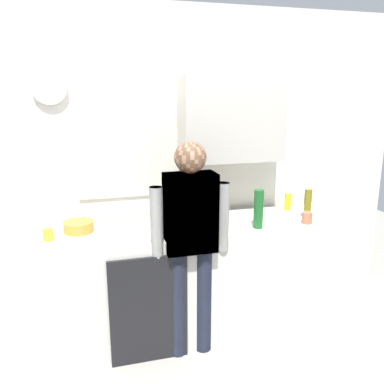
% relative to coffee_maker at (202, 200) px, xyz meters
% --- Properties ---
extents(ground_plane, '(8.00, 8.00, 0.00)m').
position_rel_coffee_maker_xyz_m(ground_plane, '(-0.23, -0.48, -1.05)').
color(ground_plane, '#9E998E').
extents(kitchen_counter, '(2.69, 0.64, 0.90)m').
position_rel_coffee_maker_xyz_m(kitchen_counter, '(-0.23, -0.18, -0.60)').
color(kitchen_counter, beige).
rests_on(kitchen_counter, ground_plane).
extents(dishwasher_panel, '(0.56, 0.02, 0.81)m').
position_rel_coffee_maker_xyz_m(dishwasher_panel, '(-0.54, -0.51, -0.64)').
color(dishwasher_panel, black).
rests_on(dishwasher_panel, ground_plane).
extents(back_wall_assembly, '(4.29, 0.42, 2.60)m').
position_rel_coffee_maker_xyz_m(back_wall_assembly, '(-0.17, 0.22, 0.31)').
color(back_wall_assembly, silver).
rests_on(back_wall_assembly, ground_plane).
extents(coffee_maker, '(0.20, 0.20, 0.33)m').
position_rel_coffee_maker_xyz_m(coffee_maker, '(0.00, 0.00, 0.00)').
color(coffee_maker, black).
rests_on(coffee_maker, kitchen_counter).
extents(bottle_green_wine, '(0.07, 0.07, 0.30)m').
position_rel_coffee_maker_xyz_m(bottle_green_wine, '(0.34, -0.38, 0.00)').
color(bottle_green_wine, '#195923').
rests_on(bottle_green_wine, kitchen_counter).
extents(bottle_red_vinegar, '(0.06, 0.06, 0.22)m').
position_rel_coffee_maker_xyz_m(bottle_red_vinegar, '(-0.37, -0.39, -0.04)').
color(bottle_red_vinegar, maroon).
rests_on(bottle_red_vinegar, kitchen_counter).
extents(bottle_olive_oil, '(0.06, 0.06, 0.25)m').
position_rel_coffee_maker_xyz_m(bottle_olive_oil, '(0.82, -0.27, -0.02)').
color(bottle_olive_oil, olive).
rests_on(bottle_olive_oil, kitchen_counter).
extents(bottle_amber_beer, '(0.06, 0.06, 0.23)m').
position_rel_coffee_maker_xyz_m(bottle_amber_beer, '(-0.10, -0.25, -0.03)').
color(bottle_amber_beer, brown).
rests_on(bottle_amber_beer, kitchen_counter).
extents(cup_white_mug, '(0.08, 0.08, 0.09)m').
position_rel_coffee_maker_xyz_m(cup_white_mug, '(-0.70, -0.20, -0.10)').
color(cup_white_mug, white).
rests_on(cup_white_mug, kitchen_counter).
extents(cup_terracotta_mug, '(0.08, 0.08, 0.09)m').
position_rel_coffee_maker_xyz_m(cup_terracotta_mug, '(0.76, -0.38, -0.10)').
color(cup_terracotta_mug, '#B26647').
rests_on(cup_terracotta_mug, kitchen_counter).
extents(cup_yellow_cup, '(0.07, 0.07, 0.08)m').
position_rel_coffee_maker_xyz_m(cup_yellow_cup, '(-1.20, -0.24, -0.10)').
color(cup_yellow_cup, yellow).
rests_on(cup_yellow_cup, kitchen_counter).
extents(mixing_bowl, '(0.22, 0.22, 0.08)m').
position_rel_coffee_maker_xyz_m(mixing_bowl, '(-0.99, -0.11, -0.11)').
color(mixing_bowl, orange).
rests_on(mixing_bowl, kitchen_counter).
extents(potted_plant, '(0.15, 0.15, 0.23)m').
position_rel_coffee_maker_xyz_m(potted_plant, '(-0.33, -0.20, -0.01)').
color(potted_plant, '#9E5638').
rests_on(potted_plant, kitchen_counter).
extents(dish_soap, '(0.06, 0.06, 0.18)m').
position_rel_coffee_maker_xyz_m(dish_soap, '(0.79, -0.01, -0.07)').
color(dish_soap, yellow).
rests_on(dish_soap, kitchen_counter).
extents(person_at_sink, '(0.57, 0.22, 1.60)m').
position_rel_coffee_maker_xyz_m(person_at_sink, '(-0.23, -0.48, -0.10)').
color(person_at_sink, brown).
rests_on(person_at_sink, ground_plane).
extents(person_guest, '(0.57, 0.22, 1.60)m').
position_rel_coffee_maker_xyz_m(person_guest, '(-0.23, -0.48, -0.10)').
color(person_guest, '#3F4766').
rests_on(person_guest, ground_plane).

